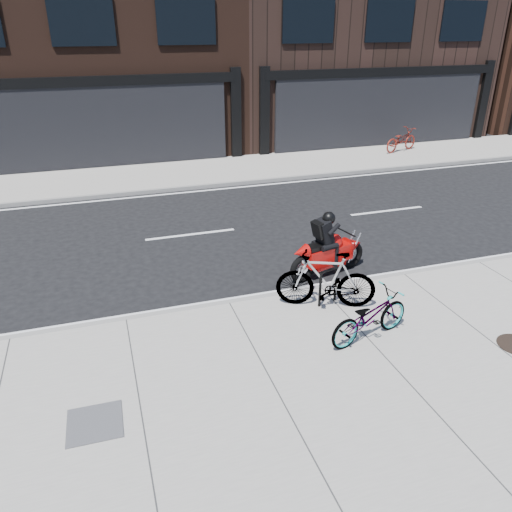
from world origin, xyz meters
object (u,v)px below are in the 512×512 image
object	(u,v)px
motorcycle	(331,248)
bicycle_far	(401,140)
bike_rack	(328,283)
bicycle_front	(370,316)
utility_grate	(95,423)
bicycle_rear	(326,280)

from	to	relation	value
motorcycle	bicycle_far	world-z (taller)	motorcycle
bike_rack	bicycle_front	xyz separation A→B (m)	(0.16, -1.31, -0.01)
motorcycle	utility_grate	xyz separation A→B (m)	(-5.21, -3.39, -0.48)
bike_rack	bicycle_front	size ratio (longest dim) A/B	0.45
bike_rack	bicycle_rear	world-z (taller)	bicycle_rear
bicycle_rear	bike_rack	bearing A→B (deg)	149.44
bicycle_front	bicycle_rear	world-z (taller)	bicycle_rear
bike_rack	utility_grate	xyz separation A→B (m)	(-4.47, -1.99, -0.44)
bicycle_front	bicycle_rear	size ratio (longest dim) A/B	0.88
bike_rack	bicycle_rear	bearing A→B (deg)	-143.79
bicycle_front	utility_grate	xyz separation A→B (m)	(-4.63, -0.68, -0.43)
bicycle_rear	bicycle_far	bearing A→B (deg)	164.67
bicycle_front	utility_grate	bearing A→B (deg)	84.09
bicycle_far	utility_grate	world-z (taller)	bicycle_far
bike_rack	utility_grate	size ratio (longest dim) A/B	1.01
bicycle_front	utility_grate	size ratio (longest dim) A/B	2.24
bike_rack	bicycle_far	distance (m)	13.68
bike_rack	bicycle_far	bearing A→B (deg)	51.55
bicycle_front	motorcycle	xyz separation A→B (m)	(0.58, 2.71, 0.04)
bike_rack	motorcycle	distance (m)	1.58
utility_grate	bicycle_front	bearing A→B (deg)	8.32
motorcycle	bicycle_far	distance (m)	12.13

